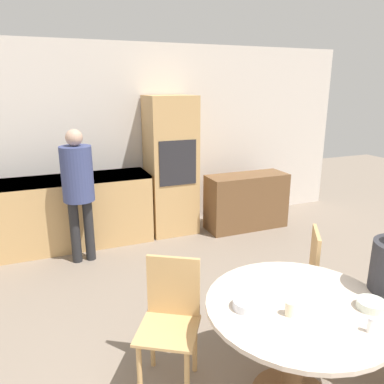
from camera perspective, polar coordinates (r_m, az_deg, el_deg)
wall_back at (r=5.38m, az=-9.05°, el=7.85°), size 6.80×0.05×2.60m
kitchen_counter at (r=5.09m, az=-21.31°, el=-3.16°), size 2.63×0.60×0.91m
oven_unit at (r=5.24m, az=-3.26°, el=4.00°), size 0.64×0.59×1.91m
sideboard at (r=5.54m, az=8.28°, el=-1.42°), size 1.19×0.45×0.80m
dining_table at (r=2.63m, az=15.57°, el=-20.01°), size 1.16×1.16×0.74m
chair_far_left at (r=2.75m, az=-3.27°, el=-18.11°), size 0.55×0.55×0.90m
chair_far_right at (r=3.36m, az=16.28°, el=-11.93°), size 0.56×0.56×0.90m
person_standing at (r=4.47m, az=-16.99°, el=1.39°), size 0.36×0.36×1.58m
cup at (r=2.38m, az=14.72°, el=-16.81°), size 0.06×0.06×0.09m
bowl_near at (r=2.61m, az=25.66°, el=-15.22°), size 0.18×0.18×0.05m
bowl_centre at (r=2.40m, az=8.56°, el=-16.52°), size 0.19×0.19×0.05m
salt_shaker at (r=2.39m, az=25.53°, el=-17.82°), size 0.03×0.03×0.09m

